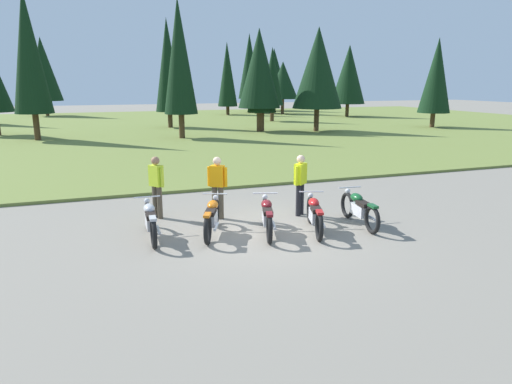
{
  "coord_description": "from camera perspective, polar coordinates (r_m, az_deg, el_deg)",
  "views": [
    {
      "loc": [
        -3.7,
        -9.84,
        3.55
      ],
      "look_at": [
        0.0,
        0.6,
        0.9
      ],
      "focal_mm": 32.11,
      "sensor_mm": 36.0,
      "label": 1
    }
  ],
  "objects": [
    {
      "name": "ground_plane",
      "position": [
        11.1,
        1.04,
        -5.2
      ],
      "size": [
        140.0,
        140.0,
        0.0
      ],
      "primitive_type": "plane",
      "color": "gray"
    },
    {
      "name": "grass_moorland",
      "position": [
        37.02,
        -13.81,
        7.66
      ],
      "size": [
        80.0,
        44.0,
        0.1
      ],
      "primitive_type": "cube",
      "color": "olive",
      "rests_on": "ground"
    },
    {
      "name": "motorcycle_silver",
      "position": [
        10.93,
        -13.02,
        -3.46
      ],
      "size": [
        0.62,
        2.1,
        0.88
      ],
      "color": "black",
      "rests_on": "ground"
    },
    {
      "name": "rider_checking_bike",
      "position": [
        12.45,
        5.54,
        1.33
      ],
      "size": [
        0.45,
        0.4,
        1.67
      ],
      "color": "black",
      "rests_on": "ground"
    },
    {
      "name": "forest_treeline",
      "position": [
        43.34,
        -3.89,
        14.79
      ],
      "size": [
        36.94,
        28.04,
        9.02
      ],
      "color": "#47331E",
      "rests_on": "ground"
    },
    {
      "name": "motorcycle_maroon",
      "position": [
        10.99,
        1.39,
        -3.01
      ],
      "size": [
        0.82,
        2.04,
        0.88
      ],
      "color": "black",
      "rests_on": "ground"
    },
    {
      "name": "rider_with_back_turned",
      "position": [
        12.42,
        -12.3,
        1.05
      ],
      "size": [
        0.38,
        0.47,
        1.67
      ],
      "color": "#4C4233",
      "rests_on": "ground"
    },
    {
      "name": "motorcycle_orange",
      "position": [
        10.98,
        -5.5,
        -3.09
      ],
      "size": [
        0.96,
        1.98,
        0.88
      ],
      "color": "black",
      "rests_on": "ground"
    },
    {
      "name": "motorcycle_red",
      "position": [
        11.24,
        7.31,
        -2.75
      ],
      "size": [
        0.85,
        2.03,
        0.88
      ],
      "color": "black",
      "rests_on": "ground"
    },
    {
      "name": "rider_in_hivis_vest",
      "position": [
        12.13,
        -4.83,
        1.02
      ],
      "size": [
        0.47,
        0.38,
        1.67
      ],
      "color": "#4C4233",
      "rests_on": "ground"
    },
    {
      "name": "motorcycle_british_green",
      "position": [
        11.93,
        12.72,
        -2.02
      ],
      "size": [
        0.62,
        2.1,
        0.88
      ],
      "color": "black",
      "rests_on": "ground"
    }
  ]
}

